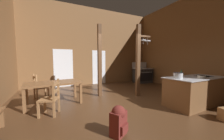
{
  "coord_description": "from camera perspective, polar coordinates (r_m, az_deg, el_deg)",
  "views": [
    {
      "loc": [
        -2.22,
        -3.41,
        1.47
      ],
      "look_at": [
        -0.03,
        1.17,
        1.06
      ],
      "focal_mm": 19.94,
      "sensor_mm": 36.0,
      "label": 1
    }
  ],
  "objects": [
    {
      "name": "support_post_with_pot_rack",
      "position": [
        5.17,
        12.18,
        5.28
      ],
      "size": [
        0.64,
        0.26,
        2.88
      ],
      "color": "brown",
      "rests_on": "ground_plane"
    },
    {
      "name": "backpack",
      "position": [
        2.61,
        3.01,
        -21.79
      ],
      "size": [
        0.39,
        0.38,
        0.6
      ],
      "color": "maroon",
      "rests_on": "ground_plane"
    },
    {
      "name": "ladderback_chair_near_window",
      "position": [
        3.78,
        -26.19,
        -11.56
      ],
      "size": [
        0.56,
        0.56,
        0.95
      ],
      "color": "#9E7044",
      "rests_on": "ground_plane"
    },
    {
      "name": "wall_right",
      "position": [
        6.98,
        35.34,
        10.31
      ],
      "size": [
        0.14,
        8.54,
        4.53
      ],
      "primitive_type": "cube",
      "color": "brown",
      "rests_on": "ground_plane"
    },
    {
      "name": "glazed_panel_back_right",
      "position": [
        7.74,
        -5.96,
        1.29
      ],
      "size": [
        0.84,
        0.01,
        2.05
      ],
      "primitive_type": "cube",
      "color": "white",
      "rests_on": "ground_plane"
    },
    {
      "name": "dining_table",
      "position": [
        4.59,
        -25.17,
        -6.13
      ],
      "size": [
        1.77,
        1.04,
        0.74
      ],
      "color": "brown",
      "rests_on": "ground_plane"
    },
    {
      "name": "glazed_door_back_left",
      "position": [
        7.31,
        -21.35,
        0.8
      ],
      "size": [
        1.0,
        0.01,
        2.05
      ],
      "primitive_type": "cube",
      "color": "white",
      "rests_on": "ground_plane"
    },
    {
      "name": "wall_back",
      "position": [
        7.72,
        -8.89,
        10.47
      ],
      "size": [
        8.29,
        0.14,
        4.53
      ],
      "primitive_type": "cube",
      "color": "brown",
      "rests_on": "ground_plane"
    },
    {
      "name": "stockpot_on_counter",
      "position": [
        4.25,
        28.04,
        -2.24
      ],
      "size": [
        0.33,
        0.26,
        0.18
      ],
      "color": "#B7BABF",
      "rests_on": "kitchen_island"
    },
    {
      "name": "bottle_tall_on_counter",
      "position": [
        4.73,
        29.17,
        -1.53
      ],
      "size": [
        0.07,
        0.07,
        0.25
      ],
      "color": "#2D5638",
      "rests_on": "kitchen_island"
    },
    {
      "name": "ladderback_chair_by_post",
      "position": [
        5.47,
        -30.29,
        -6.78
      ],
      "size": [
        0.56,
        0.56,
        0.95
      ],
      "color": "#9E7044",
      "rests_on": "ground_plane"
    },
    {
      "name": "support_post_center",
      "position": [
        5.04,
        -5.69,
        4.24
      ],
      "size": [
        0.14,
        0.14,
        2.88
      ],
      "color": "brown",
      "rests_on": "ground_plane"
    },
    {
      "name": "stove_range",
      "position": [
        8.37,
        13.82,
        -2.3
      ],
      "size": [
        1.16,
        0.85,
        1.32
      ],
      "color": "#2A2A2A",
      "rests_on": "ground_plane"
    },
    {
      "name": "kitchen_island",
      "position": [
        4.98,
        33.78,
        -7.92
      ],
      "size": [
        2.2,
        1.05,
        0.92
      ],
      "color": "brown",
      "rests_on": "ground_plane"
    },
    {
      "name": "mixing_bowl_on_counter",
      "position": [
        4.74,
        35.75,
        -2.53
      ],
      "size": [
        0.21,
        0.21,
        0.08
      ],
      "color": "silver",
      "rests_on": "kitchen_island"
    },
    {
      "name": "ground_plane",
      "position": [
        4.35,
        7.27,
        -15.93
      ],
      "size": [
        8.29,
        8.54,
        0.1
      ],
      "primitive_type": "cube",
      "color": "#4C301C"
    }
  ]
}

